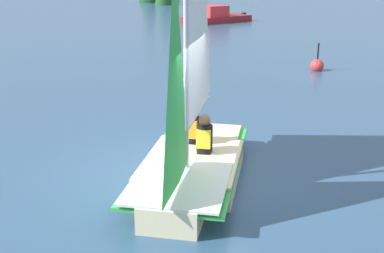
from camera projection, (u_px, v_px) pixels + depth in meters
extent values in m
plane|color=#2D4C6B|center=(192.00, 180.00, 8.80)|extent=(260.00, 260.00, 0.00)
cube|color=beige|center=(192.00, 169.00, 8.74)|extent=(2.52, 2.12, 0.43)
cube|color=beige|center=(173.00, 210.00, 7.28)|extent=(1.10, 1.10, 0.43)
cube|color=beige|center=(206.00, 140.00, 10.19)|extent=(1.22, 1.58, 0.43)
cube|color=green|center=(192.00, 162.00, 8.69)|extent=(4.21, 2.52, 0.05)
cube|color=silver|center=(179.00, 183.00, 7.63)|extent=(2.10, 1.90, 0.04)
cylinder|color=#B7B7BC|center=(186.00, 5.00, 7.32)|extent=(0.08, 0.08, 5.46)
cylinder|color=#B7B7BC|center=(198.00, 111.00, 9.02)|extent=(2.20, 0.57, 0.07)
pyramid|color=green|center=(176.00, 73.00, 6.91)|extent=(1.33, 0.35, 3.46)
cube|color=black|center=(210.00, 134.00, 10.70)|extent=(0.08, 0.05, 0.30)
cube|color=black|center=(204.00, 162.00, 9.01)|extent=(0.33, 0.30, 0.45)
cylinder|color=black|center=(204.00, 138.00, 8.86)|extent=(0.36, 0.36, 0.50)
cube|color=yellow|center=(204.00, 137.00, 8.85)|extent=(0.39, 0.33, 0.35)
sphere|color=brown|center=(205.00, 120.00, 8.75)|extent=(0.22, 0.22, 0.22)
cube|color=black|center=(192.00, 151.00, 9.51)|extent=(0.33, 0.30, 0.45)
cylinder|color=black|center=(192.00, 129.00, 9.35)|extent=(0.36, 0.36, 0.50)
cube|color=orange|center=(192.00, 128.00, 9.35)|extent=(0.39, 0.33, 0.35)
sphere|color=#A87A56|center=(191.00, 112.00, 9.24)|extent=(0.22, 0.22, 0.22)
cylinder|color=red|center=(191.00, 108.00, 9.22)|extent=(0.25, 0.25, 0.06)
cube|color=maroon|center=(217.00, 19.00, 32.48)|extent=(4.17, 4.92, 0.42)
cube|color=red|center=(213.00, 11.00, 32.10)|extent=(2.19, 2.21, 0.70)
cube|color=black|center=(244.00, 16.00, 33.81)|extent=(0.33, 0.33, 0.50)
sphere|color=red|center=(317.00, 66.00, 17.75)|extent=(0.50, 0.50, 0.50)
cylinder|color=black|center=(318.00, 52.00, 17.59)|extent=(0.06, 0.06, 0.66)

